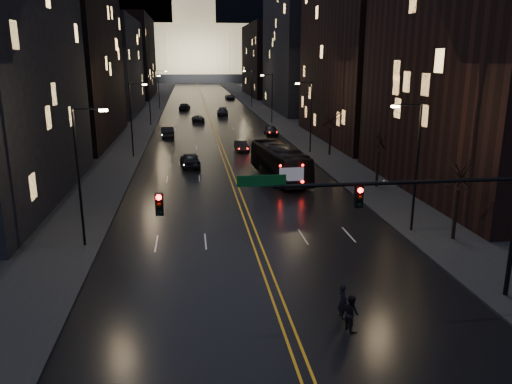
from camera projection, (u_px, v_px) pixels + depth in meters
name	position (u px, v px, depth m)	size (l,w,h in m)	color
ground	(282.00, 312.00, 23.83)	(900.00, 900.00, 0.00)	black
road	(203.00, 99.00, 148.26)	(20.00, 320.00, 0.02)	black
sidewalk_left	(155.00, 99.00, 146.46)	(8.00, 320.00, 0.16)	black
sidewalk_right	(249.00, 98.00, 150.02)	(8.00, 320.00, 0.16)	black
center_line	(203.00, 99.00, 148.26)	(0.62, 320.00, 0.01)	orange
building_left_mid	(64.00, 41.00, 69.21)	(12.00, 30.00, 28.00)	black
building_left_far	(108.00, 66.00, 106.62)	(12.00, 34.00, 20.00)	black
building_left_dist	(132.00, 57.00, 152.04)	(12.00, 40.00, 24.00)	black
building_right_near	(483.00, 55.00, 42.52)	(12.00, 26.00, 24.00)	black
building_right_tall	(367.00, 4.00, 69.42)	(12.00, 30.00, 38.00)	black
building_right_mid	(301.00, 52.00, 111.18)	(12.00, 34.00, 26.00)	black
building_right_dist	(267.00, 60.00, 157.64)	(12.00, 40.00, 22.00)	black
capitol	(195.00, 47.00, 258.66)	(90.00, 50.00, 58.50)	black
traffic_signal	(408.00, 205.00, 23.25)	(17.29, 0.45, 7.00)	black
streetlamp_right_near	(414.00, 161.00, 33.46)	(2.13, 0.25, 9.00)	black
streetlamp_left_near	(81.00, 170.00, 30.71)	(2.13, 0.25, 9.00)	black
streetlamp_right_mid	(310.00, 113.00, 62.17)	(2.13, 0.25, 9.00)	black
streetlamp_left_mid	(132.00, 116.00, 59.42)	(2.13, 0.25, 9.00)	black
streetlamp_right_far	(271.00, 96.00, 90.89)	(2.13, 0.25, 9.00)	black
streetlamp_left_far	(150.00, 97.00, 88.14)	(2.13, 0.25, 9.00)	black
streetlamp_right_dist	(251.00, 87.00, 119.60)	(2.13, 0.25, 9.00)	black
streetlamp_left_dist	(160.00, 87.00, 116.85)	(2.13, 0.25, 9.00)	black
tree_right_near	(460.00, 174.00, 31.96)	(2.40, 2.40, 6.65)	black
tree_right_mid	(379.00, 140.00, 45.36)	(2.40, 2.40, 6.65)	black
tree_right_far	(331.00, 119.00, 60.68)	(2.40, 2.40, 6.65)	black
bus	(280.00, 162.00, 49.81)	(2.80, 11.97, 3.33)	black
oncoming_car_a	(190.00, 160.00, 55.36)	(1.97, 4.89, 1.67)	black
oncoming_car_b	(167.00, 132.00, 75.98)	(1.77, 5.07, 1.67)	black
oncoming_car_c	(198.00, 118.00, 94.36)	(2.17, 4.71, 1.31)	black
oncoming_car_d	(184.00, 107.00, 116.00)	(2.23, 5.49, 1.59)	black
receding_car_a	(242.00, 146.00, 64.49)	(1.49, 4.28, 1.41)	black
receding_car_b	(271.00, 130.00, 77.97)	(1.87, 4.65, 1.58)	black
receding_car_c	(223.00, 112.00, 104.43)	(2.27, 5.57, 1.62)	black
receding_car_d	(230.00, 97.00, 145.61)	(2.45, 5.32, 1.48)	black
pedestrian_a	(343.00, 301.00, 23.08)	(0.62, 0.40, 1.69)	black
pedestrian_b	(351.00, 313.00, 22.04)	(0.82, 0.45, 1.69)	black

